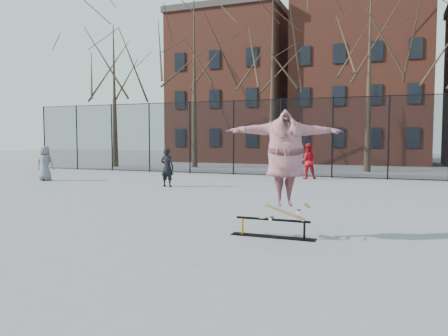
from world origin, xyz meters
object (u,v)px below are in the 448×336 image
at_px(skateboard, 285,217).
at_px(bystander_red, 308,161).
at_px(bystander_grey, 45,163).
at_px(skater, 285,166).
at_px(skate_rail, 273,230).
at_px(bystander_black, 167,167).

xyz_separation_m(skateboard, bystander_red, (-1.88, 12.65, 0.43)).
xyz_separation_m(skateboard, bystander_grey, (-13.06, 7.36, 0.38)).
bearing_deg(bystander_grey, skater, 135.64).
bearing_deg(skater, skate_rail, 157.57).
xyz_separation_m(bystander_grey, bystander_red, (11.18, 5.28, 0.05)).
relative_size(skater, bystander_black, 1.48).
xyz_separation_m(skateboard, skater, (0.00, 0.00, 1.00)).
distance_m(skater, bystander_black, 9.80).
distance_m(skateboard, bystander_grey, 15.00).
xyz_separation_m(skate_rail, bystander_grey, (-12.82, 7.36, 0.66)).
bearing_deg(bystander_grey, bystander_red, -169.66).
height_order(skater, bystander_grey, skater).
relative_size(skateboard, skater, 0.38).
height_order(skate_rail, bystander_grey, bystander_grey).
xyz_separation_m(skateboard, bystander_black, (-6.59, 7.22, 0.36)).
bearing_deg(bystander_black, bystander_red, -127.89).
distance_m(skateboard, skater, 1.00).
distance_m(skateboard, bystander_red, 12.79).
relative_size(bystander_grey, bystander_red, 0.94).
bearing_deg(bystander_red, bystander_black, 29.00).
height_order(skate_rail, bystander_red, bystander_red).
height_order(skate_rail, bystander_black, bystander_black).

